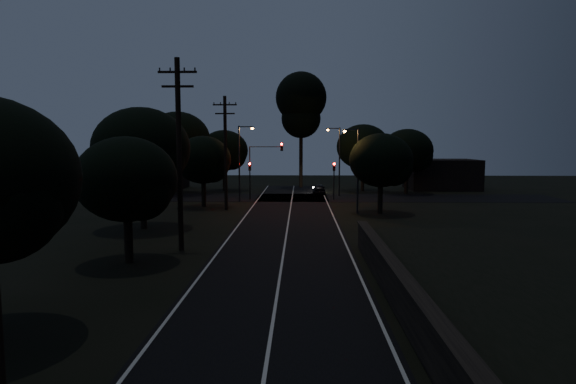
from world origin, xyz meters
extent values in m
plane|color=black|center=(0.00, 0.00, 0.00)|extent=(160.00, 160.00, 0.00)
cube|color=black|center=(0.00, 22.00, 0.01)|extent=(8.00, 70.00, 0.02)
cube|color=black|center=(0.00, 42.00, 0.01)|extent=(60.00, 8.00, 0.02)
cube|color=beige|center=(0.00, 22.00, 0.03)|extent=(0.12, 70.00, 0.01)
cube|color=beige|center=(-3.75, 22.00, 0.03)|extent=(0.12, 70.00, 0.01)
cube|color=beige|center=(3.75, 22.00, 0.03)|extent=(0.12, 70.00, 0.01)
cube|color=black|center=(4.60, 3.00, 0.75)|extent=(0.40, 26.00, 1.50)
cube|color=black|center=(4.60, 3.00, 1.55)|extent=(0.55, 26.00, 0.10)
cube|color=black|center=(8.00, 3.00, 0.60)|extent=(6.50, 26.00, 1.20)
cylinder|color=black|center=(-6.00, 15.00, 5.50)|extent=(0.30, 0.30, 11.00)
cube|color=black|center=(-6.00, 15.00, 10.20)|extent=(2.20, 0.12, 0.12)
cube|color=black|center=(-6.00, 15.00, 9.40)|extent=(1.80, 0.12, 0.12)
cylinder|color=black|center=(-6.00, 32.00, 5.25)|extent=(0.30, 0.30, 10.50)
cube|color=black|center=(-6.00, 32.00, 9.70)|extent=(2.20, 0.12, 0.12)
cube|color=black|center=(-6.00, 32.00, 8.90)|extent=(1.80, 0.12, 0.12)
cylinder|color=black|center=(-8.00, 12.00, 1.22)|extent=(0.44, 0.44, 2.44)
ellipsoid|color=black|center=(-8.00, 12.00, 4.38)|extent=(5.17, 5.17, 4.39)
sphere|color=black|center=(-7.10, 11.48, 3.86)|extent=(3.10, 3.10, 3.10)
cylinder|color=black|center=(-10.50, 22.00, 1.61)|extent=(0.44, 0.44, 3.22)
ellipsoid|color=black|center=(-10.50, 22.00, 5.83)|extent=(6.95, 6.95, 5.91)
sphere|color=black|center=(-9.28, 21.30, 5.13)|extent=(4.17, 4.17, 4.17)
cylinder|color=black|center=(-8.50, 34.00, 1.28)|extent=(0.44, 0.44, 2.55)
ellipsoid|color=black|center=(-8.50, 34.00, 4.60)|extent=(5.45, 5.45, 4.63)
sphere|color=black|center=(-7.55, 33.46, 4.05)|extent=(3.27, 3.27, 3.27)
cylinder|color=black|center=(-9.00, 50.00, 1.45)|extent=(0.44, 0.44, 2.90)
ellipsoid|color=black|center=(-9.00, 50.00, 5.24)|extent=(6.22, 6.22, 5.29)
sphere|color=black|center=(-7.91, 49.38, 4.62)|extent=(3.73, 3.73, 3.73)
cylinder|color=black|center=(-14.00, 46.00, 1.86)|extent=(0.44, 0.44, 3.73)
ellipsoid|color=black|center=(-14.00, 46.00, 6.67)|extent=(7.85, 7.85, 6.67)
sphere|color=black|center=(-12.63, 45.22, 5.89)|extent=(4.71, 4.71, 4.71)
cylinder|color=black|center=(9.00, 50.00, 1.58)|extent=(0.44, 0.44, 3.17)
ellipsoid|color=black|center=(9.00, 50.00, 5.72)|extent=(6.81, 6.81, 5.79)
sphere|color=black|center=(10.19, 49.32, 5.04)|extent=(4.09, 4.09, 4.09)
cylinder|color=black|center=(14.00, 47.00, 1.46)|extent=(0.44, 0.44, 2.93)
ellipsoid|color=black|center=(14.00, 47.00, 5.27)|extent=(6.25, 6.25, 5.31)
sphere|color=black|center=(15.09, 46.38, 4.65)|extent=(3.75, 3.75, 3.75)
cylinder|color=black|center=(8.00, 30.00, 1.31)|extent=(0.44, 0.44, 2.62)
ellipsoid|color=black|center=(8.00, 30.00, 4.71)|extent=(5.57, 5.57, 4.73)
sphere|color=black|center=(8.97, 29.44, 4.16)|extent=(3.34, 3.34, 3.34)
cylinder|color=black|center=(1.00, 55.00, 4.40)|extent=(0.50, 0.50, 8.79)
sphere|color=black|center=(1.00, 55.00, 12.47)|extent=(7.03, 7.03, 7.03)
sphere|color=black|center=(1.00, 55.00, 9.59)|extent=(5.44, 5.44, 5.44)
cube|color=black|center=(-20.00, 52.00, 2.20)|extent=(10.00, 8.00, 4.40)
cube|color=black|center=(20.00, 53.00, 2.00)|extent=(9.00, 7.00, 4.00)
cylinder|color=black|center=(-4.60, 40.00, 1.60)|extent=(0.12, 0.12, 3.20)
cube|color=black|center=(-4.60, 40.00, 3.65)|extent=(0.28, 0.22, 0.90)
sphere|color=#FF0705|center=(-4.60, 39.87, 3.95)|extent=(0.22, 0.22, 0.22)
cylinder|color=black|center=(4.60, 40.00, 1.60)|extent=(0.12, 0.12, 3.20)
cube|color=black|center=(4.60, 40.00, 3.65)|extent=(0.28, 0.22, 0.90)
sphere|color=#FF0705|center=(4.60, 39.87, 3.95)|extent=(0.22, 0.22, 0.22)
cylinder|color=black|center=(-4.60, 40.00, 2.50)|extent=(0.12, 0.12, 5.00)
cube|color=black|center=(-1.10, 40.00, 5.80)|extent=(0.28, 0.22, 0.90)
sphere|color=#FF0705|center=(-1.10, 39.87, 6.10)|extent=(0.22, 0.22, 0.22)
cube|color=black|center=(-2.85, 40.00, 5.80)|extent=(3.50, 0.08, 0.08)
cylinder|color=black|center=(-5.50, 38.00, 4.00)|extent=(0.16, 0.16, 8.00)
cube|color=black|center=(-4.80, 38.00, 7.90)|extent=(1.40, 0.10, 0.10)
cube|color=black|center=(-4.10, 38.00, 7.85)|extent=(0.35, 0.22, 0.12)
sphere|color=orange|center=(-4.10, 38.00, 7.75)|extent=(0.26, 0.26, 0.26)
cylinder|color=black|center=(5.50, 44.00, 4.00)|extent=(0.16, 0.16, 8.00)
cube|color=black|center=(4.80, 44.00, 7.90)|extent=(1.40, 0.10, 0.10)
cube|color=black|center=(4.10, 44.00, 7.85)|extent=(0.35, 0.22, 0.12)
sphere|color=orange|center=(4.10, 44.00, 7.75)|extent=(0.26, 0.26, 0.26)
cylinder|color=black|center=(6.00, 30.00, 3.75)|extent=(0.16, 0.16, 7.50)
cube|color=black|center=(5.40, 30.00, 7.40)|extent=(1.20, 0.10, 0.10)
cube|color=black|center=(4.80, 30.00, 7.35)|extent=(0.35, 0.22, 0.12)
sphere|color=orange|center=(4.80, 30.00, 7.25)|extent=(0.26, 0.26, 0.26)
imported|color=black|center=(3.20, 46.00, 0.62)|extent=(1.50, 3.66, 1.24)
camera|label=1|loc=(0.95, -12.40, 6.23)|focal=30.00mm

